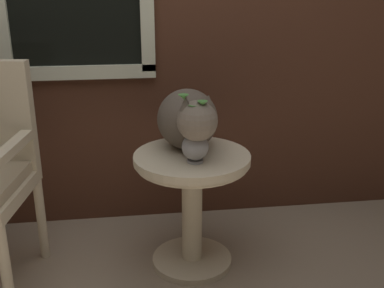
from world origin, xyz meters
TOP-DOWN VIEW (x-y plane):
  - wicker_side_table at (0.25, 0.24)m, footprint 0.53×0.53m
  - cat at (0.24, 0.31)m, footprint 0.30×0.62m
  - pewter_vase_with_ivy at (0.25, 0.15)m, footprint 0.13×0.12m

SIDE VIEW (x-z plane):
  - wicker_side_table at x=0.25m, z-range 0.12..0.68m
  - pewter_vase_with_ivy at x=0.25m, z-range 0.51..0.81m
  - cat at x=0.24m, z-range 0.57..0.86m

